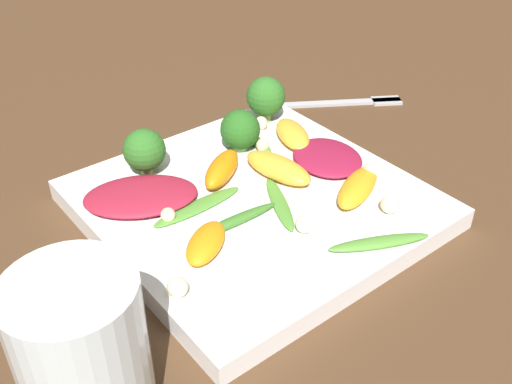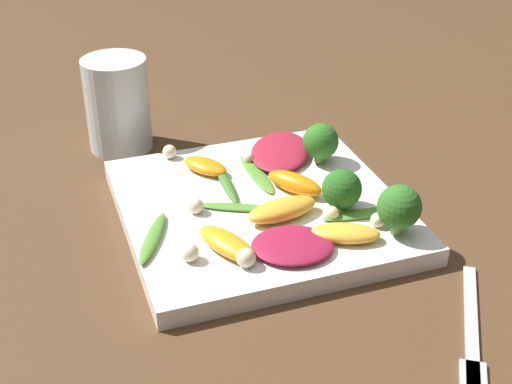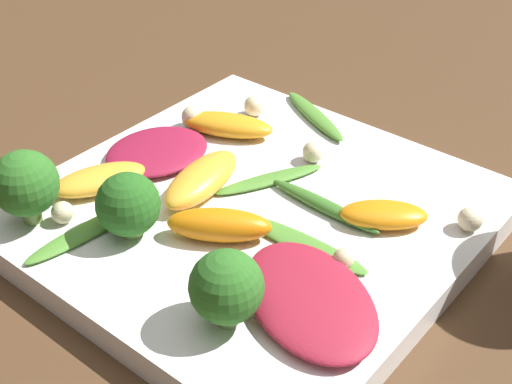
# 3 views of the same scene
# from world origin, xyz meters

# --- Properties ---
(ground_plane) EXTENTS (2.40, 2.40, 0.00)m
(ground_plane) POSITION_xyz_m (0.00, 0.00, 0.00)
(ground_plane) COLOR #4C331E
(plate) EXTENTS (0.28, 0.28, 0.02)m
(plate) POSITION_xyz_m (0.00, 0.00, 0.01)
(plate) COLOR white
(plate) RESTS_ON ground_plane
(drinking_glass) EXTENTS (0.08, 0.08, 0.11)m
(drinking_glass) POSITION_xyz_m (0.21, 0.11, 0.06)
(drinking_glass) COLOR silver
(drinking_glass) RESTS_ON ground_plane
(fork) EXTENTS (0.15, 0.10, 0.01)m
(fork) POSITION_xyz_m (-0.24, -0.10, 0.00)
(fork) COLOR #B2B2B7
(fork) RESTS_ON ground_plane
(radicchio_leaf_0) EXTENTS (0.08, 0.09, 0.01)m
(radicchio_leaf_0) POSITION_xyz_m (-0.09, -0.00, 0.03)
(radicchio_leaf_0) COLOR maroon
(radicchio_leaf_0) RESTS_ON plate
(radicchio_leaf_1) EXTENTS (0.12, 0.11, 0.01)m
(radicchio_leaf_1) POSITION_xyz_m (0.09, -0.06, 0.03)
(radicchio_leaf_1) COLOR maroon
(radicchio_leaf_1) RESTS_ON plate
(orange_segment_0) EXTENTS (0.06, 0.06, 0.01)m
(orange_segment_0) POSITION_xyz_m (0.08, 0.04, 0.03)
(orange_segment_0) COLOR orange
(orange_segment_0) RESTS_ON plate
(orange_segment_1) EXTENTS (0.05, 0.07, 0.01)m
(orange_segment_1) POSITION_xyz_m (-0.09, -0.05, 0.03)
(orange_segment_1) COLOR #FCAD33
(orange_segment_1) RESTS_ON plate
(orange_segment_2) EXTENTS (0.08, 0.05, 0.02)m
(orange_segment_2) POSITION_xyz_m (-0.07, 0.06, 0.03)
(orange_segment_2) COLOR orange
(orange_segment_2) RESTS_ON plate
(orange_segment_3) EXTENTS (0.04, 0.08, 0.02)m
(orange_segment_3) POSITION_xyz_m (-0.04, -0.01, 0.03)
(orange_segment_3) COLOR #FCAD33
(orange_segment_3) RESTS_ON plate
(orange_segment_4) EXTENTS (0.07, 0.06, 0.02)m
(orange_segment_4) POSITION_xyz_m (0.01, -0.04, 0.03)
(orange_segment_4) COLOR orange
(orange_segment_4) RESTS_ON plate
(broccoli_floret_0) EXTENTS (0.04, 0.04, 0.05)m
(broccoli_floret_0) POSITION_xyz_m (0.06, -0.09, 0.05)
(broccoli_floret_0) COLOR #7A9E51
(broccoli_floret_0) RESTS_ON plate
(broccoli_floret_1) EXTENTS (0.04, 0.04, 0.05)m
(broccoli_floret_1) POSITION_xyz_m (-0.10, -0.11, 0.05)
(broccoli_floret_1) COLOR #7A9E51
(broccoli_floret_1) RESTS_ON plate
(broccoli_floret_2) EXTENTS (0.04, 0.04, 0.04)m
(broccoli_floret_2) POSITION_xyz_m (-0.04, -0.07, 0.04)
(broccoli_floret_2) COLOR #84AD5B
(broccoli_floret_2) RESTS_ON plate
(arugula_sprig_0) EXTENTS (0.05, 0.08, 0.00)m
(arugula_sprig_0) POSITION_xyz_m (-0.01, 0.03, 0.02)
(arugula_sprig_0) COLOR #518E33
(arugula_sprig_0) RESTS_ON plate
(arugula_sprig_1) EXTENTS (0.09, 0.02, 0.01)m
(arugula_sprig_1) POSITION_xyz_m (0.04, 0.02, 0.02)
(arugula_sprig_1) COLOR #3D7528
(arugula_sprig_1) RESTS_ON plate
(arugula_sprig_2) EXTENTS (0.02, 0.09, 0.00)m
(arugula_sprig_2) POSITION_xyz_m (-0.06, -0.09, 0.02)
(arugula_sprig_2) COLOR #518E33
(arugula_sprig_2) RESTS_ON plate
(arugula_sprig_3) EXTENTS (0.09, 0.05, 0.01)m
(arugula_sprig_3) POSITION_xyz_m (-0.04, 0.12, 0.02)
(arugula_sprig_3) COLOR #518E33
(arugula_sprig_3) RESTS_ON plate
(arugula_sprig_4) EXTENTS (0.09, 0.02, 0.00)m
(arugula_sprig_4) POSITION_xyz_m (0.05, -0.02, 0.02)
(arugula_sprig_4) COLOR #518E33
(arugula_sprig_4) RESTS_ON plate
(macadamia_nut_0) EXTENTS (0.02, 0.02, 0.02)m
(macadamia_nut_0) POSITION_xyz_m (-0.08, 0.09, 0.03)
(macadamia_nut_0) COLOR beige
(macadamia_nut_0) RESTS_ON plate
(macadamia_nut_1) EXTENTS (0.02, 0.02, 0.02)m
(macadamia_nut_1) POSITION_xyz_m (0.00, 0.07, 0.03)
(macadamia_nut_1) COLOR beige
(macadamia_nut_1) RESTS_ON plate
(macadamia_nut_2) EXTENTS (0.02, 0.02, 0.02)m
(macadamia_nut_2) POSITION_xyz_m (-0.10, 0.05, 0.03)
(macadamia_nut_2) COLOR beige
(macadamia_nut_2) RESTS_ON plate
(macadamia_nut_3) EXTENTS (0.01, 0.01, 0.01)m
(macadamia_nut_3) POSITION_xyz_m (0.08, -0.02, 0.03)
(macadamia_nut_3) COLOR beige
(macadamia_nut_3) RESTS_ON plate
(macadamia_nut_4) EXTENTS (0.01, 0.01, 0.01)m
(macadamia_nut_4) POSITION_xyz_m (-0.06, -0.06, 0.03)
(macadamia_nut_4) COLOR beige
(macadamia_nut_4) RESTS_ON plate
(macadamia_nut_5) EXTENTS (0.01, 0.01, 0.01)m
(macadamia_nut_5) POSITION_xyz_m (-0.08, -0.09, 0.03)
(macadamia_nut_5) COLOR beige
(macadamia_nut_5) RESTS_ON plate
(macadamia_nut_6) EXTENTS (0.02, 0.02, 0.02)m
(macadamia_nut_6) POSITION_xyz_m (0.12, 0.07, 0.03)
(macadamia_nut_6) COLOR beige
(macadamia_nut_6) RESTS_ON plate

